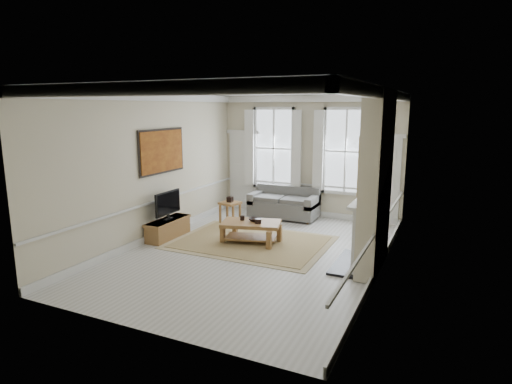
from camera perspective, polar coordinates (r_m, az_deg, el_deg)
The scene contains 23 objects.
floor at distance 9.26m, azimuth -0.18°, elevation -8.14°, with size 7.20×7.20×0.00m, color #B7B5AD.
ceiling at distance 8.74m, azimuth -0.19°, elevation 13.39°, with size 7.20×7.20×0.00m, color white.
back_wall at distance 12.16m, azimuth 7.07°, elevation 4.69°, with size 5.20×5.20×0.00m, color beige.
left_wall at distance 10.21m, azimuth -13.54°, elevation 3.21°, with size 7.20×7.20×0.00m, color beige.
right_wall at distance 8.10m, azimuth 16.72°, elevation 1.00°, with size 7.20×7.20×0.00m, color beige.
window_left at distance 12.46m, azimuth 2.40°, elevation 5.84°, with size 1.26×0.20×2.20m, color #B2BCC6, non-canonical shape.
window_right at distance 11.82m, azimuth 11.88°, elevation 5.31°, with size 1.26×0.20×2.20m, color #B2BCC6, non-canonical shape.
door_left at distance 12.97m, azimuth -1.70°, elevation 2.72°, with size 0.90×0.08×2.30m, color silver.
door_right at distance 11.74m, azimuth 16.50°, elevation 1.36°, with size 0.90×0.08×2.30m, color silver.
painting at distance 10.38m, azimuth -12.42°, elevation 5.33°, with size 0.05×1.66×1.06m, color #A15E1B.
chimney_breast at distance 8.32m, azimuth 15.73°, elevation 1.32°, with size 0.35×1.70×3.38m, color beige.
hearth at distance 8.82m, azimuth 12.39°, elevation -9.23°, with size 0.55×1.50×0.05m, color black.
fireplace at distance 8.57m, azimuth 13.90°, elevation -4.94°, with size 0.21×1.45×1.33m.
mirror at distance 8.30m, azimuth 14.39°, elevation 3.82°, with size 0.06×1.26×1.06m, color gold.
sofa at distance 12.11m, azimuth 3.81°, elevation -1.71°, with size 1.89×0.92×0.87m.
side_table at distance 11.50m, azimuth -3.48°, elevation -1.87°, with size 0.56×0.56×0.58m.
rug at distance 9.94m, azimuth -0.66°, elevation -6.68°, with size 3.50×2.60×0.02m, color olive.
coffee_table at distance 9.83m, azimuth -0.66°, elevation -4.46°, with size 1.48×1.09×0.49m.
ceramic_pot_a at distance 9.94m, azimuth -1.84°, elevation -3.48°, with size 0.11×0.11×0.11m, color black.
ceramic_pot_b at distance 9.66m, azimuth 0.28°, elevation -3.90°, with size 0.15×0.15×0.11m, color black.
bowl at distance 9.86m, azimuth -0.15°, elevation -3.70°, with size 0.28×0.28×0.07m, color black.
tv_stand at distance 10.44m, azimuth -11.63°, elevation -4.80°, with size 0.41×1.27×0.45m, color brown.
tv at distance 10.28m, azimuth -11.67°, elevation -1.49°, with size 0.08×0.90×0.68m.
Camera 1 is at (3.71, -7.90, 3.08)m, focal length 30.00 mm.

